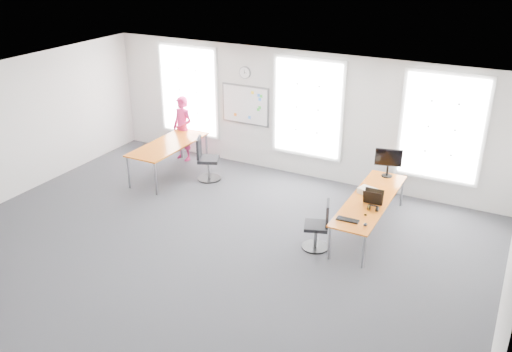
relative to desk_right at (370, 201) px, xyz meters
The scene contains 22 objects.
floor 3.27m from the desk_right, 139.32° to the right, with size 10.00×10.00×0.00m, color #2C2C31.
ceiling 3.98m from the desk_right, 139.32° to the right, with size 10.00×10.00×0.00m, color white.
wall_back 3.21m from the desk_right, 141.88° to the left, with size 10.00×10.00×0.00m, color silver.
wall_front 6.62m from the desk_right, 111.77° to the right, with size 10.00×10.00×0.00m, color silver.
wall_left 7.77m from the desk_right, 164.29° to the right, with size 10.00×10.00×0.00m, color silver.
window_left 5.85m from the desk_right, 160.92° to the left, with size 1.60×0.06×2.20m, color silver.
window_mid 3.03m from the desk_right, 138.63° to the left, with size 1.60×0.06×2.20m, color silver.
window_right 2.32m from the desk_right, 65.23° to the left, with size 1.60×0.06×2.20m, color silver.
desk_right is the anchor object (origin of this frame).
desk_left 5.08m from the desk_right, behind, with size 0.89×2.22×0.81m.
chair_right 1.27m from the desk_right, 119.74° to the right, with size 0.55×0.55×0.95m.
chair_left 4.19m from the desk_right, behind, with size 0.62×0.62×1.05m.
person 5.53m from the desk_right, 165.32° to the left, with size 0.61×0.40×1.67m, color #C5225E.
whiteboard 4.32m from the desk_right, 153.59° to the left, with size 1.20×0.03×0.90m, color white.
wall_clock 4.56m from the desk_right, 153.59° to the left, with size 0.30×0.30×0.04m, color gray.
keyboard 1.04m from the desk_right, 95.83° to the right, with size 0.40×0.14×0.02m, color black.
mouse 1.10m from the desk_right, 77.80° to the right, with size 0.07×0.11×0.04m, color black.
lens_cap 0.70m from the desk_right, 80.30° to the right, with size 0.06×0.06×0.01m, color black.
headphones 0.50m from the desk_right, 68.53° to the right, with size 0.20×0.11×0.12m.
laptop_sleeve 0.29m from the desk_right, 62.54° to the right, with size 0.36×0.20×0.30m.
paper_stack 0.25m from the desk_right, 121.57° to the left, with size 0.33×0.25×0.11m, color beige.
monitor 1.27m from the desk_right, 90.37° to the left, with size 0.55×0.23×0.62m.
Camera 1 is at (4.83, -7.24, 5.35)m, focal length 38.00 mm.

